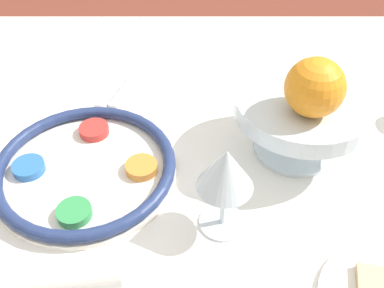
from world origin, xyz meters
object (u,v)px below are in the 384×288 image
orange_fruit (314,87)px  napkin_roll (59,275)px  seder_plate (84,169)px  wine_glass (225,172)px  fruit_stand (301,109)px

orange_fruit → napkin_roll: orange_fruit is taller
seder_plate → wine_glass: 0.25m
seder_plate → napkin_roll: napkin_roll is taller
fruit_stand → napkin_roll: size_ratio=1.34×
seder_plate → napkin_roll: (0.00, -0.19, 0.01)m
seder_plate → wine_glass: wine_glass is taller
fruit_stand → napkin_roll: 0.43m
fruit_stand → napkin_roll: fruit_stand is taller
seder_plate → napkin_roll: size_ratio=1.79×
fruit_stand → napkin_roll: bearing=-143.3°
wine_glass → fruit_stand: 0.21m
fruit_stand → orange_fruit: 0.08m
wine_glass → orange_fruit: orange_fruit is taller
orange_fruit → seder_plate: bearing=-176.0°
orange_fruit → napkin_roll: bearing=-147.4°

